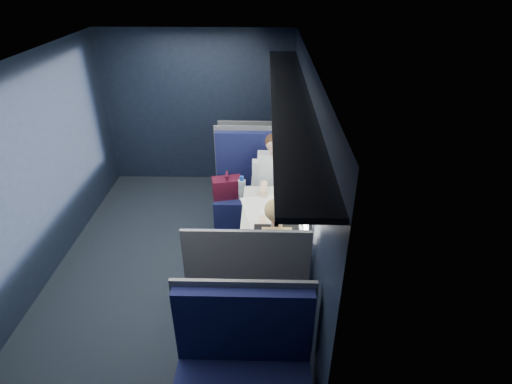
{
  "coord_description": "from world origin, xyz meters",
  "views": [
    {
      "loc": [
        0.99,
        -3.66,
        3.08
      ],
      "look_at": [
        0.9,
        0.0,
        0.95
      ],
      "focal_mm": 28.0,
      "sensor_mm": 36.0,
      "label": 1
    }
  ],
  "objects_px": {
    "laptop": "(290,203)",
    "seat_row_front": "(256,163)",
    "man": "(273,180)",
    "woman": "(276,251)",
    "seat_bay_near": "(252,193)",
    "seat_bay_far": "(248,288)",
    "cup": "(292,186)",
    "bottle_small": "(288,188)",
    "seat_row_back": "(243,376)",
    "table": "(268,215)"
  },
  "relations": [
    {
      "from": "seat_bay_near",
      "to": "seat_row_back",
      "type": "distance_m",
      "value": 2.66
    },
    {
      "from": "woman",
      "to": "bottle_small",
      "type": "distance_m",
      "value": 1.02
    },
    {
      "from": "man",
      "to": "seat_row_back",
      "type": "bearing_deg",
      "value": -95.72
    },
    {
      "from": "seat_bay_far",
      "to": "bottle_small",
      "type": "relative_size",
      "value": 5.63
    },
    {
      "from": "seat_bay_far",
      "to": "seat_row_back",
      "type": "height_order",
      "value": "seat_bay_far"
    },
    {
      "from": "man",
      "to": "seat_bay_far",
      "type": "bearing_deg",
      "value": -99.03
    },
    {
      "from": "seat_bay_near",
      "to": "seat_row_front",
      "type": "distance_m",
      "value": 0.93
    },
    {
      "from": "seat_bay_near",
      "to": "man",
      "type": "xyz_separation_m",
      "value": [
        0.27,
        -0.17,
        0.29
      ]
    },
    {
      "from": "table",
      "to": "seat_bay_far",
      "type": "xyz_separation_m",
      "value": [
        -0.18,
        -0.87,
        -0.25
      ]
    },
    {
      "from": "table",
      "to": "seat_row_front",
      "type": "distance_m",
      "value": 1.82
    },
    {
      "from": "man",
      "to": "woman",
      "type": "relative_size",
      "value": 1.0
    },
    {
      "from": "laptop",
      "to": "seat_row_front",
      "type": "bearing_deg",
      "value": 103.58
    },
    {
      "from": "woman",
      "to": "seat_bay_near",
      "type": "bearing_deg",
      "value": 99.71
    },
    {
      "from": "man",
      "to": "woman",
      "type": "bearing_deg",
      "value": -90.0
    },
    {
      "from": "seat_bay_far",
      "to": "woman",
      "type": "distance_m",
      "value": 0.43
    },
    {
      "from": "laptop",
      "to": "cup",
      "type": "xyz_separation_m",
      "value": [
        0.04,
        0.4,
        -0.01
      ]
    },
    {
      "from": "seat_row_back",
      "to": "woman",
      "type": "relative_size",
      "value": 0.88
    },
    {
      "from": "cup",
      "to": "laptop",
      "type": "bearing_deg",
      "value": -96.15
    },
    {
      "from": "table",
      "to": "seat_bay_far",
      "type": "relative_size",
      "value": 0.79
    },
    {
      "from": "seat_bay_near",
      "to": "table",
      "type": "bearing_deg",
      "value": -76.89
    },
    {
      "from": "woman",
      "to": "cup",
      "type": "distance_m",
      "value": 1.17
    },
    {
      "from": "seat_bay_near",
      "to": "cup",
      "type": "bearing_deg",
      "value": -41.23
    },
    {
      "from": "seat_row_front",
      "to": "bottle_small",
      "type": "distance_m",
      "value": 1.61
    },
    {
      "from": "man",
      "to": "laptop",
      "type": "distance_m",
      "value": 0.68
    },
    {
      "from": "seat_bay_far",
      "to": "seat_row_front",
      "type": "distance_m",
      "value": 2.67
    },
    {
      "from": "man",
      "to": "bottle_small",
      "type": "height_order",
      "value": "man"
    },
    {
      "from": "seat_bay_near",
      "to": "laptop",
      "type": "height_order",
      "value": "seat_bay_near"
    },
    {
      "from": "seat_row_front",
      "to": "laptop",
      "type": "height_order",
      "value": "seat_row_front"
    },
    {
      "from": "table",
      "to": "bottle_small",
      "type": "distance_m",
      "value": 0.41
    },
    {
      "from": "seat_row_back",
      "to": "laptop",
      "type": "xyz_separation_m",
      "value": [
        0.42,
        1.84,
        0.39
      ]
    },
    {
      "from": "seat_row_back",
      "to": "man",
      "type": "bearing_deg",
      "value": 84.28
    },
    {
      "from": "bottle_small",
      "to": "man",
      "type": "bearing_deg",
      "value": 110.98
    },
    {
      "from": "table",
      "to": "seat_row_back",
      "type": "distance_m",
      "value": 1.82
    },
    {
      "from": "table",
      "to": "seat_row_back",
      "type": "height_order",
      "value": "seat_row_back"
    },
    {
      "from": "seat_bay_far",
      "to": "laptop",
      "type": "xyz_separation_m",
      "value": [
        0.42,
        0.92,
        0.38
      ]
    },
    {
      "from": "woman",
      "to": "cup",
      "type": "height_order",
      "value": "woman"
    },
    {
      "from": "seat_bay_near",
      "to": "bottle_small",
      "type": "relative_size",
      "value": 5.63
    },
    {
      "from": "seat_bay_far",
      "to": "bottle_small",
      "type": "xyz_separation_m",
      "value": [
        0.4,
        1.17,
        0.42
      ]
    },
    {
      "from": "seat_row_front",
      "to": "man",
      "type": "bearing_deg",
      "value": -77.17
    },
    {
      "from": "seat_row_front",
      "to": "woman",
      "type": "xyz_separation_m",
      "value": [
        0.25,
        -2.5,
        0.32
      ]
    },
    {
      "from": "table",
      "to": "seat_row_front",
      "type": "height_order",
      "value": "seat_row_front"
    },
    {
      "from": "cup",
      "to": "man",
      "type": "bearing_deg",
      "value": 130.0
    },
    {
      "from": "seat_bay_far",
      "to": "man",
      "type": "height_order",
      "value": "man"
    },
    {
      "from": "seat_row_back",
      "to": "seat_row_front",
      "type": "bearing_deg",
      "value": 90.0
    },
    {
      "from": "seat_row_front",
      "to": "woman",
      "type": "bearing_deg",
      "value": -84.3
    },
    {
      "from": "seat_row_front",
      "to": "seat_bay_far",
      "type": "bearing_deg",
      "value": -90.0
    },
    {
      "from": "seat_bay_far",
      "to": "seat_row_front",
      "type": "bearing_deg",
      "value": 90.0
    },
    {
      "from": "seat_bay_near",
      "to": "seat_bay_far",
      "type": "height_order",
      "value": "same"
    },
    {
      "from": "seat_row_back",
      "to": "cup",
      "type": "bearing_deg",
      "value": 78.2
    },
    {
      "from": "laptop",
      "to": "cup",
      "type": "distance_m",
      "value": 0.4
    }
  ]
}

